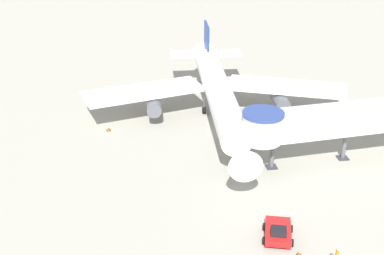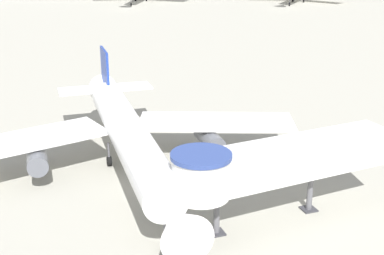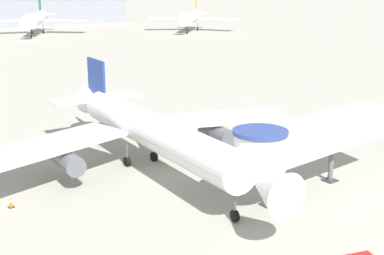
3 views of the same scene
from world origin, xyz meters
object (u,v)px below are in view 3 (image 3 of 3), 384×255
Objects in this scene: jet_bridge at (305,138)px; traffic_cone_port_wing at (11,203)px; traffic_cone_starboard_wing at (275,149)px; background_jet_gold_tail at (192,17)px; background_jet_green_tail at (36,19)px; main_airplane at (151,131)px.

traffic_cone_port_wing is at bearing 146.97° from jet_bridge.
traffic_cone_starboard_wing is 26.10m from traffic_cone_port_wing.
background_jet_green_tail is at bearing -159.44° from background_jet_gold_tail.
traffic_cone_port_wing is (-20.49, 10.81, -4.24)m from jet_bridge.
traffic_cone_starboard_wing is (12.92, -2.68, -3.32)m from main_airplane.
traffic_cone_starboard_wing is 0.03× the size of background_jet_gold_tail.
main_airplane is 13.56m from traffic_cone_port_wing.
main_airplane is 135.65m from background_jet_green_tail.
main_airplane reaches higher than jet_bridge.
background_jet_green_tail is (49.40, 131.57, 4.56)m from traffic_cone_port_wing.
main_airplane reaches higher than traffic_cone_starboard_wing.
jet_bridge is 0.55× the size of background_jet_green_tail.
background_jet_gold_tail is (96.27, 111.39, 4.43)m from traffic_cone_port_wing.
background_jet_gold_tail reaches higher than traffic_cone_starboard_wing.
traffic_cone_port_wing is at bearing -82.99° from background_jet_green_tail.
jet_bridge is 23.79× the size of traffic_cone_port_wing.
main_airplane is 13.84m from jet_bridge.
background_jet_green_tail is at bearing 73.31° from jet_bridge.
jet_bridge reaches higher than traffic_cone_starboard_wing.
jet_bridge is at bearing -77.95° from background_jet_gold_tail.
background_jet_gold_tail is 0.80× the size of background_jet_green_tail.
jet_bridge is at bearing -121.66° from traffic_cone_starboard_wing.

